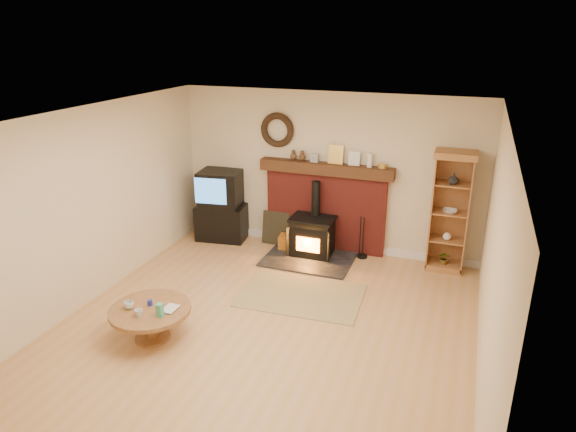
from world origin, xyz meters
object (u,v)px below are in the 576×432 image
at_px(wood_stove, 312,238).
at_px(curio_cabinet, 450,212).
at_px(tv_unit, 222,207).
at_px(coffee_table, 150,314).

distance_m(wood_stove, curio_cabinet, 2.18).
xyz_separation_m(wood_stove, tv_unit, (-1.72, 0.20, 0.27)).
distance_m(tv_unit, coffee_table, 3.18).
xyz_separation_m(curio_cabinet, coffee_table, (-3.15, -3.20, -0.60)).
distance_m(curio_cabinet, coffee_table, 4.53).
bearing_deg(coffee_table, wood_stove, 69.50).
height_order(curio_cabinet, coffee_table, curio_cabinet).
height_order(tv_unit, curio_cabinet, curio_cabinet).
height_order(wood_stove, curio_cabinet, curio_cabinet).
distance_m(wood_stove, coffee_table, 3.11).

